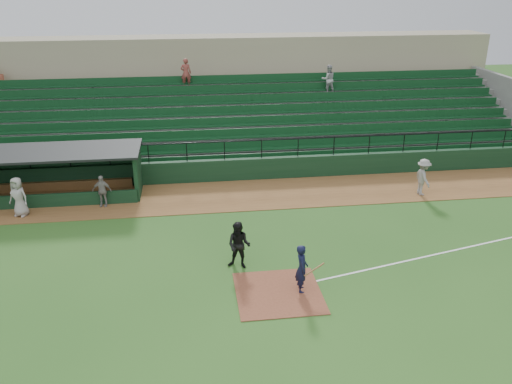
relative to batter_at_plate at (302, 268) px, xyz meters
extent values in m
plane|color=#28541B|center=(-0.82, 0.94, -0.91)|extent=(90.00, 90.00, 0.00)
cube|color=brown|center=(-0.82, 8.94, -0.89)|extent=(40.00, 4.00, 0.03)
cube|color=brown|center=(-0.82, -0.06, -0.89)|extent=(3.00, 3.00, 0.03)
cube|color=white|center=(7.18, 2.14, -0.90)|extent=(17.49, 4.44, 0.01)
cube|color=black|center=(-0.82, 11.14, -0.31)|extent=(36.00, 0.35, 1.20)
cylinder|color=black|center=(-0.82, 11.14, 1.29)|extent=(36.00, 0.06, 0.06)
cube|color=slate|center=(-0.82, 16.04, 0.89)|extent=(36.00, 9.00, 3.60)
cube|color=#103B1B|center=(-0.82, 15.54, 1.34)|extent=(34.56, 8.00, 4.05)
cube|color=slate|center=(17.18, 16.09, 1.19)|extent=(0.35, 9.50, 4.20)
cube|color=gray|center=(-0.82, 22.54, 2.29)|extent=(38.00, 3.00, 6.40)
cube|color=slate|center=(-0.82, 20.54, 2.79)|extent=(36.00, 2.00, 0.20)
imported|color=#A6A6A6|center=(5.51, 17.84, 3.17)|extent=(0.90, 0.70, 1.85)
imported|color=brown|center=(-3.64, 18.84, 3.62)|extent=(0.67, 0.44, 1.85)
cube|color=black|center=(-10.57, 11.34, 0.24)|extent=(8.50, 0.20, 2.30)
cube|color=black|center=(-6.32, 10.04, 0.24)|extent=(0.20, 2.60, 2.30)
cube|color=black|center=(-10.57, 10.04, 1.45)|extent=(8.90, 3.20, 0.12)
cube|color=olive|center=(-10.57, 10.94, -0.66)|extent=(7.65, 0.40, 0.50)
cube|color=black|center=(-10.57, 8.69, -0.56)|extent=(8.50, 0.12, 0.70)
imported|color=black|center=(0.00, 0.00, 0.00)|extent=(0.49, 0.70, 1.81)
cylinder|color=olive|center=(0.40, -0.20, 0.04)|extent=(0.79, 0.34, 0.35)
imported|color=black|center=(-2.01, 1.91, 0.04)|extent=(1.11, 1.00, 1.88)
imported|color=gray|center=(7.91, 7.80, 0.06)|extent=(0.76, 1.25, 1.88)
imported|color=gray|center=(-7.94, 8.48, -0.10)|extent=(0.96, 0.50, 1.56)
imported|color=#AAA49F|center=(-11.58, 7.86, 0.06)|extent=(1.07, 0.89, 1.87)
camera|label=1|loc=(-3.72, -15.67, 9.56)|focal=37.07mm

